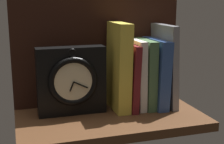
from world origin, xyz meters
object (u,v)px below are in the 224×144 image
(book_green_romantic, at_px, (145,74))
(book_gray_chess, at_px, (164,65))
(book_maroon_dawkins, at_px, (129,76))
(framed_clock, at_px, (72,81))
(book_white_catcher, at_px, (136,74))
(book_yellow_seinlanguage, at_px, (119,67))
(book_blue_modern, at_px, (155,73))

(book_green_romantic, relative_size, book_gray_chess, 0.83)
(book_maroon_dawkins, height_order, framed_clock, book_maroon_dawkins)
(book_maroon_dawkins, bearing_deg, book_green_romantic, 0.00)
(book_maroon_dawkins, distance_m, book_gray_chess, 0.12)
(book_green_romantic, xyz_separation_m, book_gray_chess, (0.06, 0.00, 0.02))
(book_white_catcher, height_order, framed_clock, book_white_catcher)
(book_green_romantic, bearing_deg, book_maroon_dawkins, 180.00)
(book_yellow_seinlanguage, relative_size, book_maroon_dawkins, 1.32)
(book_yellow_seinlanguage, distance_m, book_white_catcher, 0.06)
(book_white_catcher, relative_size, book_blue_modern, 1.00)
(book_white_catcher, bearing_deg, book_yellow_seinlanguage, 180.00)
(book_blue_modern, distance_m, book_gray_chess, 0.04)
(book_yellow_seinlanguage, height_order, book_maroon_dawkins, book_yellow_seinlanguage)
(book_gray_chess, bearing_deg, book_green_romantic, 180.00)
(book_gray_chess, bearing_deg, framed_clock, -179.53)
(book_gray_chess, bearing_deg, book_yellow_seinlanguage, 180.00)
(book_maroon_dawkins, distance_m, book_blue_modern, 0.09)
(book_white_catcher, distance_m, book_gray_chess, 0.09)
(book_yellow_seinlanguage, height_order, book_gray_chess, book_yellow_seinlanguage)
(book_blue_modern, relative_size, framed_clock, 1.06)
(book_yellow_seinlanguage, distance_m, framed_clock, 0.14)
(book_white_catcher, height_order, book_blue_modern, same)
(book_gray_chess, height_order, framed_clock, book_gray_chess)
(book_white_catcher, height_order, book_gray_chess, book_gray_chess)
(framed_clock, bearing_deg, book_maroon_dawkins, 0.78)
(book_green_romantic, bearing_deg, book_white_catcher, 180.00)
(book_maroon_dawkins, bearing_deg, book_yellow_seinlanguage, 180.00)
(book_maroon_dawkins, height_order, book_blue_modern, book_blue_modern)
(book_green_romantic, bearing_deg, book_gray_chess, 0.00)
(book_blue_modern, distance_m, framed_clock, 0.26)
(book_maroon_dawkins, relative_size, book_gray_chess, 0.79)
(book_yellow_seinlanguage, xyz_separation_m, book_gray_chess, (0.15, 0.00, -0.00))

